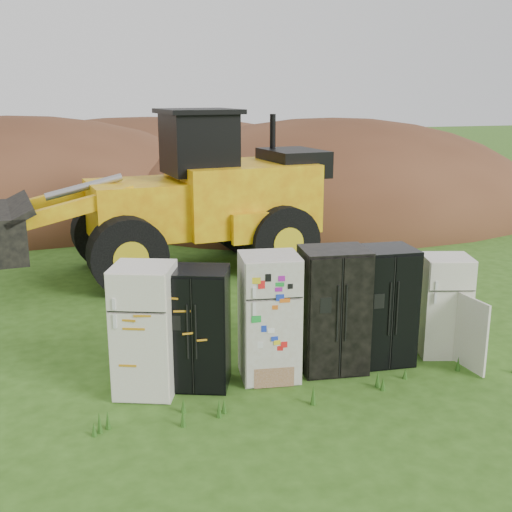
{
  "coord_description": "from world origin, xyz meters",
  "views": [
    {
      "loc": [
        -3.35,
        -8.49,
        4.18
      ],
      "look_at": [
        -0.15,
        2.0,
        1.35
      ],
      "focal_mm": 45.0,
      "sensor_mm": 36.0,
      "label": 1
    }
  ],
  "objects_px": {
    "fridge_sticker": "(269,317)",
    "wheel_loader": "(160,194)",
    "fridge_leftmost": "(145,330)",
    "fridge_open_door": "(444,305)",
    "fridge_black_right": "(382,305)",
    "fridge_black_side": "(196,328)",
    "fridge_dark_mid": "(333,310)"
  },
  "relations": [
    {
      "from": "fridge_sticker",
      "to": "wheel_loader",
      "type": "xyz_separation_m",
      "value": [
        -0.65,
        6.1,
        0.95
      ]
    },
    {
      "from": "fridge_leftmost",
      "to": "fridge_open_door",
      "type": "distance_m",
      "value": 4.8
    },
    {
      "from": "fridge_leftmost",
      "to": "wheel_loader",
      "type": "xyz_separation_m",
      "value": [
        1.18,
        6.06,
        0.96
      ]
    },
    {
      "from": "fridge_leftmost",
      "to": "fridge_black_right",
      "type": "relative_size",
      "value": 1.01
    },
    {
      "from": "fridge_leftmost",
      "to": "fridge_black_side",
      "type": "bearing_deg",
      "value": 22.1
    },
    {
      "from": "fridge_black_side",
      "to": "fridge_sticker",
      "type": "xyz_separation_m",
      "value": [
        1.09,
        -0.05,
        0.07
      ]
    },
    {
      "from": "fridge_open_door",
      "to": "wheel_loader",
      "type": "relative_size",
      "value": 0.21
    },
    {
      "from": "fridge_black_side",
      "to": "fridge_dark_mid",
      "type": "xyz_separation_m",
      "value": [
        2.1,
        -0.06,
        0.08
      ]
    },
    {
      "from": "fridge_leftmost",
      "to": "fridge_black_right",
      "type": "xyz_separation_m",
      "value": [
        3.69,
        -0.0,
        -0.01
      ]
    },
    {
      "from": "fridge_black_side",
      "to": "fridge_sticker",
      "type": "distance_m",
      "value": 1.09
    },
    {
      "from": "fridge_dark_mid",
      "to": "fridge_open_door",
      "type": "distance_m",
      "value": 1.96
    },
    {
      "from": "fridge_open_door",
      "to": "wheel_loader",
      "type": "bearing_deg",
      "value": 137.1
    },
    {
      "from": "fridge_leftmost",
      "to": "fridge_dark_mid",
      "type": "distance_m",
      "value": 2.84
    },
    {
      "from": "fridge_black_side",
      "to": "fridge_sticker",
      "type": "bearing_deg",
      "value": 18.43
    },
    {
      "from": "fridge_black_right",
      "to": "wheel_loader",
      "type": "bearing_deg",
      "value": 116.94
    },
    {
      "from": "fridge_open_door",
      "to": "fridge_black_right",
      "type": "bearing_deg",
      "value": -164.31
    },
    {
      "from": "fridge_open_door",
      "to": "fridge_sticker",
      "type": "bearing_deg",
      "value": -163.35
    },
    {
      "from": "fridge_open_door",
      "to": "wheel_loader",
      "type": "distance_m",
      "value": 7.16
    },
    {
      "from": "fridge_open_door",
      "to": "wheel_loader",
      "type": "height_order",
      "value": "wheel_loader"
    },
    {
      "from": "fridge_leftmost",
      "to": "fridge_sticker",
      "type": "distance_m",
      "value": 1.82
    },
    {
      "from": "fridge_black_side",
      "to": "wheel_loader",
      "type": "distance_m",
      "value": 6.15
    },
    {
      "from": "fridge_black_right",
      "to": "wheel_loader",
      "type": "distance_m",
      "value": 6.63
    },
    {
      "from": "fridge_leftmost",
      "to": "wheel_loader",
      "type": "distance_m",
      "value": 6.25
    },
    {
      "from": "fridge_leftmost",
      "to": "fridge_open_door",
      "type": "relative_size",
      "value": 1.14
    },
    {
      "from": "fridge_leftmost",
      "to": "fridge_dark_mid",
      "type": "xyz_separation_m",
      "value": [
        2.84,
        -0.04,
        0.02
      ]
    },
    {
      "from": "fridge_leftmost",
      "to": "fridge_black_side",
      "type": "xyz_separation_m",
      "value": [
        0.74,
        0.01,
        -0.06
      ]
    },
    {
      "from": "fridge_dark_mid",
      "to": "fridge_open_door",
      "type": "height_order",
      "value": "fridge_dark_mid"
    },
    {
      "from": "fridge_sticker",
      "to": "fridge_black_right",
      "type": "bearing_deg",
      "value": 8.78
    },
    {
      "from": "fridge_black_side",
      "to": "fridge_dark_mid",
      "type": "height_order",
      "value": "fridge_dark_mid"
    },
    {
      "from": "fridge_black_side",
      "to": "fridge_open_door",
      "type": "xyz_separation_m",
      "value": [
        4.06,
        -0.03,
        -0.06
      ]
    },
    {
      "from": "fridge_open_door",
      "to": "fridge_dark_mid",
      "type": "bearing_deg",
      "value": -162.92
    },
    {
      "from": "wheel_loader",
      "to": "fridge_black_right",
      "type": "bearing_deg",
      "value": -73.4
    }
  ]
}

